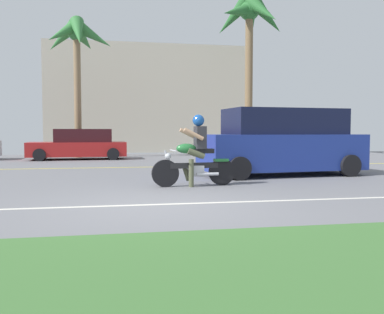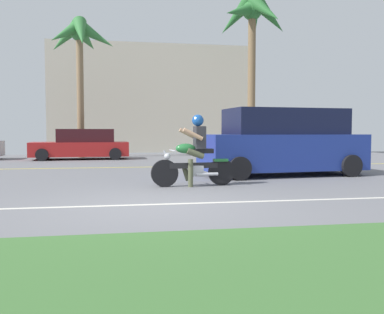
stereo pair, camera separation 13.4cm
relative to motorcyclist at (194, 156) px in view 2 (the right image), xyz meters
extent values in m
cube|color=slate|center=(-1.07, 0.45, -0.74)|extent=(56.00, 30.00, 0.04)
cube|color=#3D6B33|center=(-1.07, -6.65, -0.69)|extent=(56.00, 3.80, 0.06)
cube|color=silver|center=(-1.07, -2.43, -0.72)|extent=(50.40, 0.12, 0.01)
cube|color=yellow|center=(-1.07, 5.67, -0.72)|extent=(50.40, 0.12, 0.01)
cylinder|color=black|center=(-0.72, -0.04, -0.40)|extent=(0.65, 0.14, 0.65)
cylinder|color=black|center=(0.68, 0.05, -0.40)|extent=(0.65, 0.14, 0.65)
cylinder|color=#B7BAC1|center=(-0.61, -0.04, -0.13)|extent=(0.29, 0.07, 0.56)
cube|color=black|center=(-0.02, 0.00, -0.23)|extent=(1.18, 0.19, 0.13)
cube|color=#B7BAC1|center=(0.04, 0.01, -0.36)|extent=(0.36, 0.24, 0.26)
ellipsoid|color=#236B33|center=(-0.21, -0.01, 0.18)|extent=(0.47, 0.26, 0.24)
cube|color=black|center=(0.20, 0.02, 0.12)|extent=(0.53, 0.27, 0.11)
cube|color=#236B33|center=(0.66, 0.05, -0.11)|extent=(0.36, 0.20, 0.06)
cylinder|color=#B7BAC1|center=(-0.52, -0.03, 0.13)|extent=(0.08, 0.67, 0.04)
sphere|color=#B7BAC1|center=(-0.65, -0.04, 0.00)|extent=(0.15, 0.15, 0.15)
cylinder|color=#B7BAC1|center=(0.29, -0.11, -0.43)|extent=(0.54, 0.11, 0.08)
cube|color=#2D2D33|center=(0.13, 0.01, 0.44)|extent=(0.26, 0.36, 0.54)
sphere|color=#194C9E|center=(0.09, 0.01, 0.85)|extent=(0.28, 0.28, 0.28)
cylinder|color=#51563D|center=(0.00, 0.11, 0.06)|extent=(0.44, 0.17, 0.27)
cylinder|color=#51563D|center=(0.01, -0.10, 0.06)|extent=(0.44, 0.17, 0.27)
cylinder|color=#51563D|center=(-0.12, -0.15, -0.40)|extent=(0.13, 0.13, 0.66)
cylinder|color=#51563D|center=(-0.18, 0.12, -0.43)|extent=(0.23, 0.13, 0.36)
cylinder|color=tan|center=(-0.10, 0.21, 0.52)|extent=(0.49, 0.13, 0.30)
cylinder|color=tan|center=(-0.07, -0.22, 0.52)|extent=(0.49, 0.13, 0.30)
cube|color=navy|center=(3.04, 2.07, -0.02)|extent=(4.96, 2.32, 1.05)
cube|color=black|center=(3.14, 2.08, 0.88)|extent=(3.60, 1.93, 0.76)
cylinder|color=black|center=(4.68, 3.17, -0.40)|extent=(0.66, 0.28, 0.64)
cylinder|color=black|center=(1.23, 2.84, -0.40)|extent=(0.66, 0.28, 0.64)
cylinder|color=black|center=(4.85, 1.29, -0.40)|extent=(0.66, 0.28, 0.64)
cylinder|color=black|center=(1.41, 0.97, -0.40)|extent=(0.66, 0.28, 0.64)
cylinder|color=black|center=(5.53, 2.30, 0.03)|extent=(0.25, 0.59, 0.58)
cube|color=#AD1E1E|center=(-3.58, 10.69, -0.24)|extent=(4.55, 1.96, 0.66)
cube|color=#351116|center=(-3.31, 10.70, 0.40)|extent=(2.66, 1.63, 0.61)
cylinder|color=black|center=(-2.01, 11.64, -0.44)|extent=(0.57, 0.20, 0.56)
cylinder|color=black|center=(-5.23, 11.50, -0.44)|extent=(0.57, 0.20, 0.56)
cylinder|color=black|center=(-1.93, 9.88, -0.44)|extent=(0.57, 0.20, 0.56)
cylinder|color=black|center=(-5.15, 9.74, -0.44)|extent=(0.57, 0.20, 0.56)
cylinder|color=#846B4C|center=(-3.65, 12.12, 2.41)|extent=(0.35, 0.35, 6.27)
sphere|color=#337538|center=(-3.65, 12.12, 5.55)|extent=(0.90, 0.90, 0.90)
cone|color=#337538|center=(-2.80, 11.99, 5.33)|extent=(2.08, 0.98, 1.58)
cone|color=#337538|center=(-3.35, 12.93, 5.33)|extent=(1.35, 2.15, 1.25)
cone|color=#337538|center=(-4.39, 12.57, 5.33)|extent=(2.03, 1.60, 1.68)
cone|color=#337538|center=(-4.26, 11.51, 5.33)|extent=(1.90, 1.90, 1.57)
cone|color=#337538|center=(-3.50, 11.27, 5.33)|extent=(1.00, 1.95, 1.82)
cylinder|color=brown|center=(5.56, 12.87, 3.28)|extent=(0.42, 0.42, 8.00)
sphere|color=#28662D|center=(5.56, 12.87, 7.28)|extent=(1.10, 1.10, 1.10)
cone|color=#28662D|center=(6.60, 12.94, 7.02)|extent=(2.29, 0.98, 2.22)
cone|color=#28662D|center=(5.97, 13.83, 7.02)|extent=(1.74, 2.59, 1.70)
cone|color=#28662D|center=(4.80, 13.58, 7.02)|extent=(2.24, 2.17, 2.17)
cone|color=#28662D|center=(4.70, 12.28, 7.02)|extent=(2.50, 2.08, 1.43)
cone|color=#28662D|center=(6.00, 11.92, 7.02)|extent=(1.76, 2.51, 2.02)
cube|color=beige|center=(0.47, 18.45, 2.67)|extent=(12.99, 4.00, 6.80)
camera|label=1|loc=(-1.92, -9.92, 0.58)|focal=39.57mm
camera|label=2|loc=(-1.79, -9.94, 0.58)|focal=39.57mm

